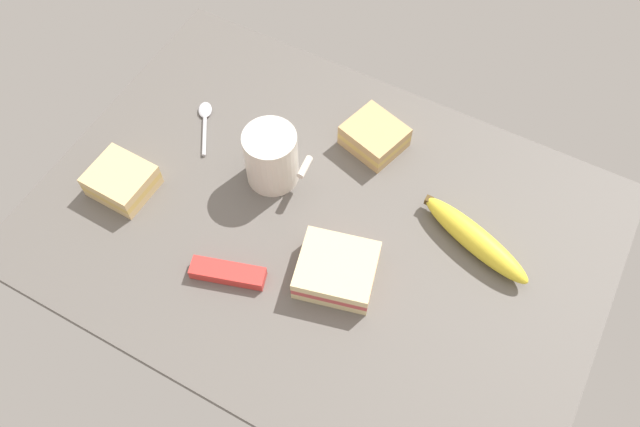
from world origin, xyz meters
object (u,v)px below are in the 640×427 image
banana (475,239)px  sandwich_main (337,270)px  coffee_mug_black (271,157)px  sandwich_side (374,136)px  sandwich_extra (122,181)px  snack_bar (228,273)px  spoon (205,119)px

banana → sandwich_main: bearing=42.4°
coffee_mug_black → banana: (-34.20, -3.48, -3.35)cm
sandwich_main → sandwich_side: same height
sandwich_main → coffee_mug_black: bearing=-32.6°
coffee_mug_black → sandwich_side: coffee_mug_black is taller
sandwich_side → banana: (-22.31, 10.40, -0.17)cm
sandwich_side → sandwich_extra: same height
sandwich_side → snack_bar: 34.18cm
sandwich_main → spoon: size_ratio=1.26×
sandwich_main → sandwich_extra: size_ratio=1.38×
coffee_mug_black → sandwich_side: bearing=-130.6°
sandwich_main → sandwich_side: (5.99, -25.31, 0.00)cm
sandwich_extra → sandwich_main: bearing=-176.4°
coffee_mug_black → sandwich_main: bearing=147.4°
sandwich_extra → banana: size_ratio=0.48×
sandwich_main → spoon: (34.50, -15.76, -1.82)cm
coffee_mug_black → sandwich_side: 18.56cm
banana → spoon: 50.85cm
sandwich_side → snack_bar: sandwich_side is taller
banana → spoon: (50.82, -0.85, -1.65)cm
sandwich_side → snack_bar: size_ratio=0.99×
sandwich_extra → coffee_mug_black: bearing=-145.8°
coffee_mug_black → sandwich_extra: coffee_mug_black is taller
coffee_mug_black → sandwich_extra: size_ratio=1.11×
sandwich_side → banana: sandwich_side is taller
sandwich_main → banana: size_ratio=0.67×
sandwich_main → sandwich_extra: same height
sandwich_side → banana: bearing=155.0°
coffee_mug_black → spoon: size_ratio=1.02×
spoon → coffee_mug_black: bearing=165.4°
coffee_mug_black → spoon: coffee_mug_black is taller
sandwich_side → sandwich_extra: size_ratio=1.15×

